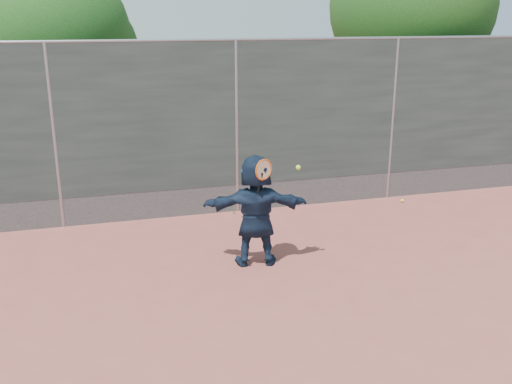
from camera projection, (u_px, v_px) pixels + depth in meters
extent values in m
plane|color=#9E4C42|center=(305.00, 299.00, 7.10)|extent=(80.00, 80.00, 0.00)
imported|color=#15233A|center=(256.00, 210.00, 7.91)|extent=(1.54, 0.73, 1.59)
sphere|color=#C6EC34|center=(402.00, 201.00, 10.77)|extent=(0.07, 0.07, 0.07)
cube|color=#38423D|center=(236.00, 115.00, 9.80)|extent=(20.00, 0.04, 2.50)
cube|color=slate|center=(237.00, 198.00, 10.25)|extent=(20.00, 0.03, 0.50)
cylinder|color=gray|center=(236.00, 40.00, 9.43)|extent=(20.00, 0.05, 0.05)
cylinder|color=gray|center=(54.00, 139.00, 9.10)|extent=(0.06, 0.06, 3.00)
cylinder|color=gray|center=(237.00, 129.00, 9.88)|extent=(0.06, 0.06, 3.00)
cylinder|color=gray|center=(392.00, 121.00, 10.65)|extent=(0.06, 0.06, 3.00)
torus|color=#C24E12|center=(264.00, 170.00, 7.56)|extent=(0.27, 0.15, 0.29)
cylinder|color=beige|center=(264.00, 170.00, 7.56)|extent=(0.23, 0.12, 0.25)
cylinder|color=black|center=(260.00, 184.00, 7.62)|extent=(0.08, 0.13, 0.33)
sphere|color=#C6EC34|center=(298.00, 168.00, 7.67)|extent=(0.07, 0.07, 0.07)
cylinder|color=#382314|center=(404.00, 110.00, 13.12)|extent=(0.28, 0.28, 2.60)
sphere|color=#23561C|center=(412.00, 5.00, 12.44)|extent=(3.60, 3.60, 3.60)
sphere|color=#23561C|center=(434.00, 22.00, 12.92)|extent=(2.52, 2.52, 2.52)
cylinder|color=#382314|center=(64.00, 129.00, 11.98)|extent=(0.28, 0.28, 2.20)
sphere|color=#23561C|center=(55.00, 34.00, 11.41)|extent=(3.00, 3.00, 3.00)
sphere|color=#23561C|center=(87.00, 49.00, 11.84)|extent=(2.10, 2.10, 2.10)
cone|color=#387226|center=(252.00, 205.00, 10.24)|extent=(0.03, 0.03, 0.26)
cone|color=#387226|center=(268.00, 202.00, 10.33)|extent=(0.03, 0.03, 0.30)
cone|color=#387226|center=(234.00, 208.00, 10.13)|extent=(0.03, 0.03, 0.22)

